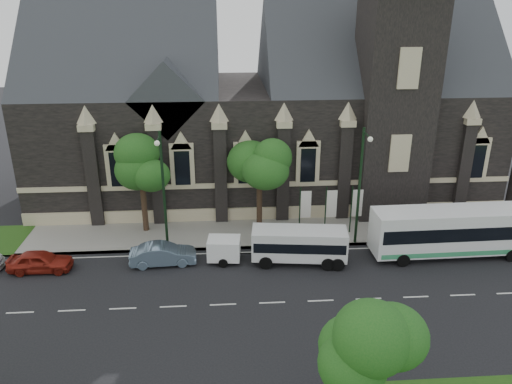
{
  "coord_description": "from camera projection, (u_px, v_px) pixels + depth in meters",
  "views": [
    {
      "loc": [
        0.25,
        -25.62,
        17.49
      ],
      "look_at": [
        2.42,
        6.0,
        4.92
      ],
      "focal_mm": 34.93,
      "sensor_mm": 36.0,
      "label": 1
    }
  ],
  "objects": [
    {
      "name": "ground",
      "position": [
        223.0,
        305.0,
        30.19
      ],
      "size": [
        160.0,
        160.0,
        0.0
      ],
      "primitive_type": "plane",
      "color": "black",
      "rests_on": "ground"
    },
    {
      "name": "sedan",
      "position": [
        163.0,
        254.0,
        34.51
      ],
      "size": [
        4.64,
        1.89,
        1.5
      ],
      "primitive_type": "imported",
      "rotation": [
        0.0,
        0.0,
        1.64
      ],
      "color": "slate",
      "rests_on": "ground"
    },
    {
      "name": "street_lamp_near",
      "position": [
        361.0,
        181.0,
        35.53
      ],
      "size": [
        0.36,
        1.88,
        9.0
      ],
      "color": "black",
      "rests_on": "ground"
    },
    {
      "name": "street_lamp_mid",
      "position": [
        163.0,
        186.0,
        34.63
      ],
      "size": [
        0.36,
        1.88,
        9.0
      ],
      "color": "black",
      "rests_on": "ground"
    },
    {
      "name": "tree_walk_left",
      "position": [
        143.0,
        162.0,
        37.64
      ],
      "size": [
        3.91,
        3.91,
        7.64
      ],
      "color": "black",
      "rests_on": "ground"
    },
    {
      "name": "box_trailer",
      "position": [
        224.0,
        249.0,
        34.79
      ],
      "size": [
        3.32,
        1.96,
        1.74
      ],
      "rotation": [
        0.0,
        0.0,
        -0.1
      ],
      "color": "white",
      "rests_on": "ground"
    },
    {
      "name": "banner_flag_right",
      "position": [
        355.0,
        206.0,
        38.32
      ],
      "size": [
        0.9,
        0.1,
        4.0
      ],
      "color": "black",
      "rests_on": "ground"
    },
    {
      "name": "tour_coach",
      "position": [
        457.0,
        231.0,
        35.29
      ],
      "size": [
        12.2,
        3.02,
        3.54
      ],
      "rotation": [
        0.0,
        0.0,
        0.02
      ],
      "color": "white",
      "rests_on": "ground"
    },
    {
      "name": "car_far_red",
      "position": [
        40.0,
        261.0,
        33.66
      ],
      "size": [
        4.26,
        1.74,
        1.45
      ],
      "primitive_type": "imported",
      "rotation": [
        0.0,
        0.0,
        1.56
      ],
      "color": "maroon",
      "rests_on": "ground"
    },
    {
      "name": "tree_walk_right",
      "position": [
        262.0,
        158.0,
        38.19
      ],
      "size": [
        4.08,
        4.08,
        7.8
      ],
      "color": "black",
      "rests_on": "ground"
    },
    {
      "name": "museum",
      "position": [
        276.0,
        106.0,
        44.93
      ],
      "size": [
        40.0,
        17.7,
        29.9
      ],
      "color": "black",
      "rests_on": "ground"
    },
    {
      "name": "sidewalk",
      "position": [
        222.0,
        234.0,
        38.98
      ],
      "size": [
        80.0,
        5.0,
        0.15
      ],
      "primitive_type": "cube",
      "color": "gray",
      "rests_on": "ground"
    },
    {
      "name": "banner_flag_left",
      "position": [
        304.0,
        207.0,
        38.06
      ],
      "size": [
        0.9,
        0.1,
        4.0
      ],
      "color": "black",
      "rests_on": "ground"
    },
    {
      "name": "tree_park_east",
      "position": [
        374.0,
        335.0,
        20.24
      ],
      "size": [
        3.4,
        3.4,
        6.28
      ],
      "color": "black",
      "rests_on": "ground"
    },
    {
      "name": "banner_flag_center",
      "position": [
        329.0,
        206.0,
        38.19
      ],
      "size": [
        0.9,
        0.1,
        4.0
      ],
      "color": "black",
      "rests_on": "ground"
    },
    {
      "name": "shuttle_bus",
      "position": [
        300.0,
        244.0,
        34.47
      ],
      "size": [
        6.71,
        2.99,
        2.51
      ],
      "rotation": [
        0.0,
        0.0,
        -0.12
      ],
      "color": "silver",
      "rests_on": "ground"
    }
  ]
}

